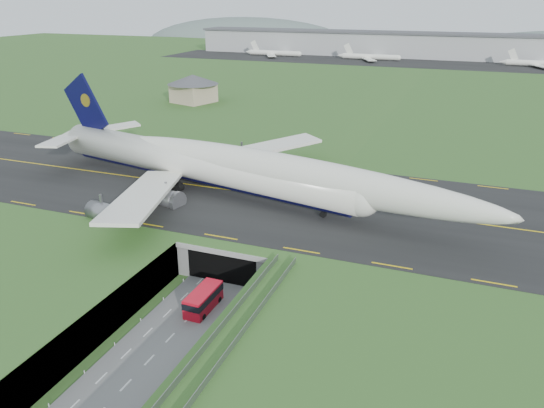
% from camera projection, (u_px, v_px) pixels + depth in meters
% --- Properties ---
extents(ground, '(900.00, 900.00, 0.00)m').
position_uv_depth(ground, '(199.00, 309.00, 78.48)').
color(ground, '#366327').
rests_on(ground, ground).
extents(airfield_deck, '(800.00, 800.00, 6.00)m').
position_uv_depth(airfield_deck, '(197.00, 291.00, 77.38)').
color(airfield_deck, gray).
rests_on(airfield_deck, ground).
extents(trench_road, '(12.00, 75.00, 0.20)m').
position_uv_depth(trench_road, '(172.00, 336.00, 71.93)').
color(trench_road, slate).
rests_on(trench_road, ground).
extents(taxiway, '(800.00, 44.00, 0.18)m').
position_uv_depth(taxiway, '(277.00, 197.00, 104.89)').
color(taxiway, black).
rests_on(taxiway, airfield_deck).
extents(tunnel_portal, '(17.00, 22.30, 6.00)m').
position_uv_depth(tunnel_portal, '(244.00, 243.00, 91.76)').
color(tunnel_portal, gray).
rests_on(tunnel_portal, ground).
extents(guideway, '(3.00, 53.00, 7.05)m').
position_uv_depth(guideway, '(202.00, 379.00, 56.26)').
color(guideway, '#A8A8A3').
rests_on(guideway, ground).
extents(jumbo_jet, '(103.60, 64.11, 21.65)m').
position_uv_depth(jumbo_jet, '(227.00, 168.00, 103.64)').
color(jumbo_jet, white).
rests_on(jumbo_jet, ground).
extents(shuttle_tram, '(2.99, 7.56, 3.07)m').
position_uv_depth(shuttle_tram, '(203.00, 299.00, 77.70)').
color(shuttle_tram, red).
rests_on(shuttle_tram, ground).
extents(service_building, '(23.34, 23.34, 10.21)m').
position_uv_depth(service_building, '(193.00, 86.00, 195.18)').
color(service_building, tan).
rests_on(service_building, ground).
extents(cargo_terminal, '(320.00, 67.00, 15.60)m').
position_uv_depth(cargo_terminal, '(425.00, 45.00, 333.31)').
color(cargo_terminal, '#B2B2B2').
rests_on(cargo_terminal, ground).
extents(distant_hills, '(700.00, 91.00, 60.00)m').
position_uv_depth(distant_hills, '(521.00, 57.00, 431.70)').
color(distant_hills, slate).
rests_on(distant_hills, ground).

